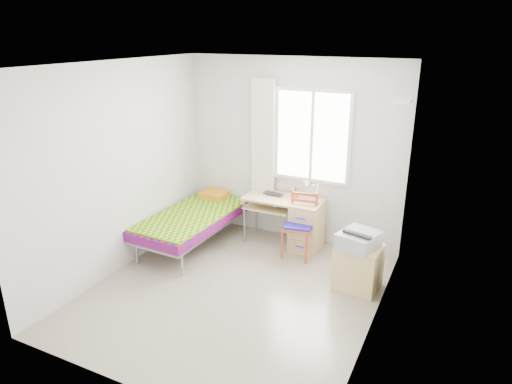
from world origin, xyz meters
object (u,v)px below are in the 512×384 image
chair (301,221)px  printer (359,239)px  cabinet (358,267)px  desk (302,223)px  bed (197,216)px

chair → printer: chair is taller
chair → cabinet: size_ratio=1.63×
desk → chair: size_ratio=1.26×
bed → printer: (2.39, -0.27, 0.24)m
chair → desk: bearing=95.7°
bed → printer: 2.41m
cabinet → printer: bearing=-108.1°
bed → cabinet: bed is taller
bed → cabinet: (2.40, -0.24, -0.13)m
cabinet → printer: size_ratio=1.02×
cabinet → bed: bearing=179.4°
printer → cabinet: bearing=82.4°
printer → bed: bearing=-170.9°
chair → printer: bearing=-40.9°
desk → printer: bearing=-38.5°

